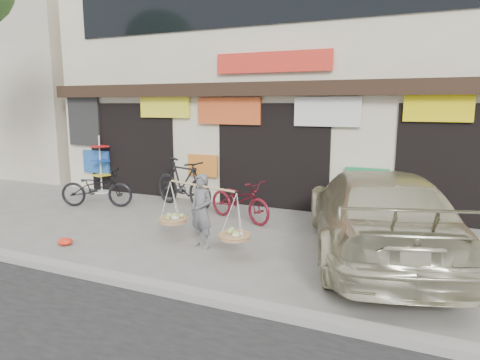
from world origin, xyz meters
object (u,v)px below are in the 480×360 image
at_px(bike_0, 97,188).
at_px(bike_2, 240,200).
at_px(street_vendor, 201,214).
at_px(bike_1, 183,183).
at_px(suv, 376,213).
at_px(display_rack, 101,170).

height_order(bike_0, bike_2, bike_0).
height_order(street_vendor, bike_1, street_vendor).
xyz_separation_m(street_vendor, suv, (3.03, 0.92, 0.14)).
bearing_deg(suv, street_vendor, 0.21).
relative_size(bike_0, bike_2, 1.02).
distance_m(bike_1, display_rack, 3.31).
relative_size(bike_0, display_rack, 1.09).
relative_size(bike_2, suv, 0.32).
bearing_deg(bike_0, street_vendor, -134.23).
xyz_separation_m(bike_1, display_rack, (-3.26, 0.57, 0.06)).
relative_size(bike_0, bike_1, 0.89).
xyz_separation_m(street_vendor, bike_1, (-2.03, 2.63, 0.00)).
xyz_separation_m(bike_1, bike_2, (1.91, -0.61, -0.16)).
bearing_deg(suv, bike_2, -35.92).
xyz_separation_m(bike_1, suv, (5.06, -1.71, 0.13)).
xyz_separation_m(street_vendor, bike_0, (-4.13, 1.74, -0.14)).
distance_m(bike_1, suv, 5.34).
height_order(bike_1, display_rack, display_rack).
distance_m(bike_0, bike_1, 2.29).
xyz_separation_m(bike_0, suv, (7.17, -0.81, 0.28)).
distance_m(street_vendor, display_rack, 6.18).
relative_size(suv, display_rack, 3.29).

